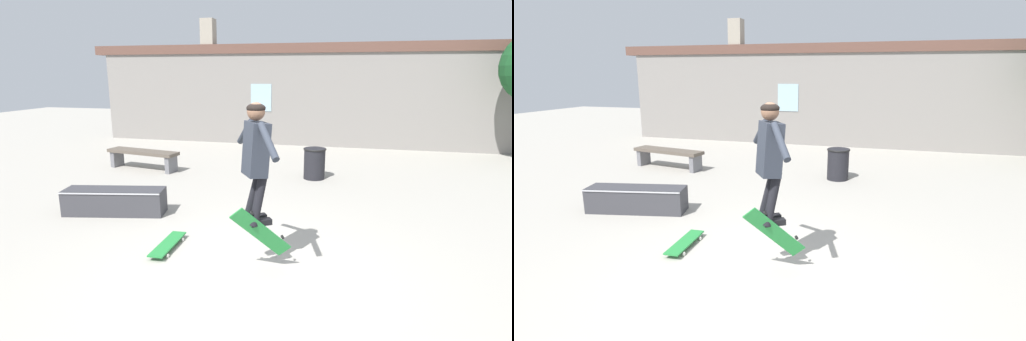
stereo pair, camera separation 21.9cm
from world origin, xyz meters
TOP-DOWN VIEW (x-y plane):
  - ground_plane at (0.00, 0.00)m, footprint 40.00×40.00m
  - building_backdrop at (-0.03, 9.18)m, footprint 16.11×0.52m
  - park_bench at (-4.01, 4.69)m, footprint 1.98×0.77m
  - skate_ledge at (-2.83, 1.61)m, footprint 1.77×0.82m
  - trash_bin at (0.30, 4.80)m, footprint 0.52×0.52m
  - skater at (0.03, 0.20)m, footprint 0.76×1.09m
  - skateboard_flipping at (0.11, 0.13)m, footprint 0.68×0.40m
  - skateboard_resting at (-1.31, 0.50)m, footprint 0.27×0.87m

SIDE VIEW (x-z plane):
  - ground_plane at x=0.00m, z-range 0.00..0.00m
  - skateboard_resting at x=-1.31m, z-range 0.03..0.11m
  - skate_ledge at x=-2.83m, z-range 0.00..0.44m
  - park_bench at x=-4.01m, z-range 0.12..0.61m
  - trash_bin at x=0.30m, z-range 0.02..0.74m
  - skateboard_flipping at x=0.11m, z-range 0.17..0.90m
  - skater at x=0.03m, z-range 0.75..2.20m
  - building_backdrop at x=-0.03m, z-range -0.36..3.79m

